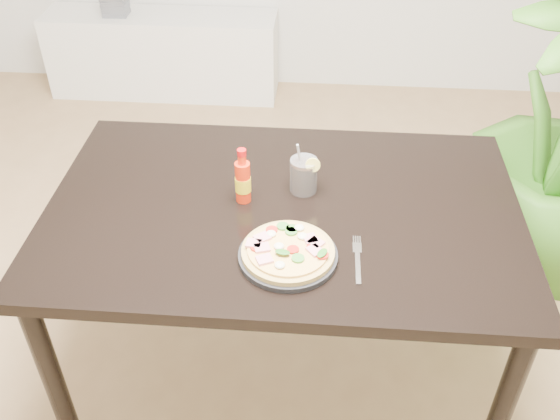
# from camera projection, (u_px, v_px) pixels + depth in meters

# --- Properties ---
(floor) EXTENTS (4.50, 4.50, 0.00)m
(floor) POSITION_uv_depth(u_px,v_px,m) (256.00, 354.00, 2.35)
(floor) COLOR #9E7A51
(floor) RESTS_ON ground
(dining_table) EXTENTS (1.40, 0.90, 0.75)m
(dining_table) POSITION_uv_depth(u_px,v_px,m) (283.00, 228.00, 1.89)
(dining_table) COLOR black
(dining_table) RESTS_ON ground
(plate) EXTENTS (0.27, 0.27, 0.02)m
(plate) POSITION_uv_depth(u_px,v_px,m) (288.00, 256.00, 1.66)
(plate) COLOR black
(plate) RESTS_ON dining_table
(pizza) EXTENTS (0.25, 0.25, 0.03)m
(pizza) POSITION_uv_depth(u_px,v_px,m) (288.00, 250.00, 1.65)
(pizza) COLOR tan
(pizza) RESTS_ON plate
(hot_sauce_bottle) EXTENTS (0.05, 0.05, 0.18)m
(hot_sauce_bottle) POSITION_uv_depth(u_px,v_px,m) (243.00, 181.00, 1.82)
(hot_sauce_bottle) COLOR red
(hot_sauce_bottle) RESTS_ON dining_table
(cola_cup) EXTENTS (0.09, 0.08, 0.17)m
(cola_cup) POSITION_uv_depth(u_px,v_px,m) (304.00, 176.00, 1.87)
(cola_cup) COLOR black
(cola_cup) RESTS_ON dining_table
(fork) EXTENTS (0.02, 0.19, 0.00)m
(fork) POSITION_uv_depth(u_px,v_px,m) (357.00, 258.00, 1.66)
(fork) COLOR silver
(fork) RESTS_ON dining_table
(plant_pot) EXTENTS (0.28, 0.28, 0.22)m
(plant_pot) POSITION_uv_depth(u_px,v_px,m) (536.00, 240.00, 2.70)
(plant_pot) COLOR brown
(plant_pot) RESTS_ON ground
(media_console) EXTENTS (1.40, 0.34, 0.50)m
(media_console) POSITION_uv_depth(u_px,v_px,m) (164.00, 54.00, 3.87)
(media_console) COLOR white
(media_console) RESTS_ON ground
(cd_stack) EXTENTS (0.14, 0.12, 0.13)m
(cd_stack) POSITION_uv_depth(u_px,v_px,m) (115.00, 4.00, 3.67)
(cd_stack) COLOR slate
(cd_stack) RESTS_ON media_console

